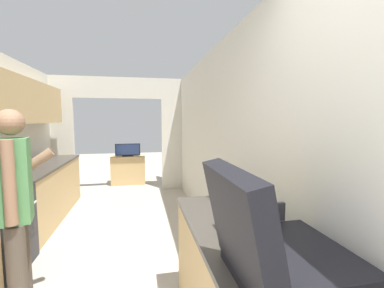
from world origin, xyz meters
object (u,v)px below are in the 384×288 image
object	(u,v)px
suitcase	(273,251)
television	(128,150)
book_stack	(241,224)
tv_cabinet	(128,170)
person	(16,213)
knife	(8,177)

from	to	relation	value
suitcase	television	xyz separation A→B (m)	(-0.85, 5.46, -0.19)
book_stack	tv_cabinet	bearing A→B (deg)	100.37
book_stack	suitcase	bearing A→B (deg)	-97.45
person	knife	distance (m)	1.57
person	book_stack	distance (m)	1.65
book_stack	tv_cabinet	xyz separation A→B (m)	(-0.91, 5.00, -0.60)
tv_cabinet	knife	size ratio (longest dim) A/B	2.51
book_stack	television	size ratio (longest dim) A/B	0.53
suitcase	person	bearing A→B (deg)	142.48
suitcase	book_stack	size ratio (longest dim) A/B	1.80
knife	suitcase	bearing A→B (deg)	-15.62
tv_cabinet	knife	distance (m)	3.29
book_stack	television	bearing A→B (deg)	100.46
tv_cabinet	person	bearing A→B (deg)	-98.02
television	tv_cabinet	bearing A→B (deg)	90.00
book_stack	knife	xyz separation A→B (m)	(-2.22, 2.03, -0.05)
tv_cabinet	television	xyz separation A→B (m)	(-0.00, -0.04, 0.50)
suitcase	knife	xyz separation A→B (m)	(-2.15, 2.54, -0.15)
tv_cabinet	knife	bearing A→B (deg)	-113.70
person	tv_cabinet	size ratio (longest dim) A/B	2.06
suitcase	tv_cabinet	size ratio (longest dim) A/B	0.70
suitcase	knife	bearing A→B (deg)	130.26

